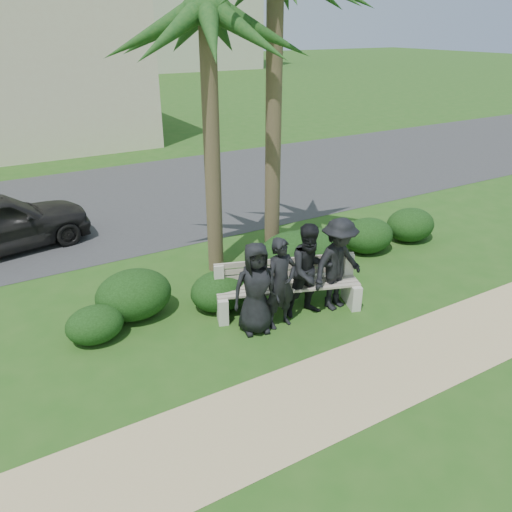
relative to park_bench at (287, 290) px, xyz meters
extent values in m
plane|color=#235016|center=(-0.27, -0.42, -0.41)|extent=(160.00, 160.00, 0.00)
cube|color=tan|center=(-0.27, -2.22, -0.41)|extent=(30.00, 1.60, 0.01)
cube|color=#2D2D30|center=(-0.27, 7.58, -0.41)|extent=(160.00, 8.00, 0.01)
cube|color=beige|center=(-1.27, 17.58, 3.09)|extent=(8.00, 8.00, 7.00)
cube|color=gray|center=(0.00, -0.04, 0.08)|extent=(2.65, 1.41, 0.04)
cube|color=gray|center=(0.00, 0.22, 0.35)|extent=(2.48, 0.88, 0.30)
cube|color=beige|center=(-1.21, -0.04, -0.17)|extent=(0.36, 0.62, 0.48)
cube|color=beige|center=(1.21, -0.04, -0.17)|extent=(0.36, 0.62, 0.48)
imported|color=black|center=(-0.82, -0.31, 0.40)|extent=(0.89, 0.69, 1.62)
imported|color=black|center=(-0.38, -0.37, 0.40)|extent=(0.62, 0.43, 1.63)
imported|color=black|center=(0.26, -0.31, 0.45)|extent=(0.91, 0.75, 1.72)
imported|color=black|center=(0.83, -0.37, 0.46)|extent=(1.21, 0.82, 1.74)
ellipsoid|color=black|center=(-3.26, 0.78, -0.10)|extent=(0.94, 0.78, 0.61)
ellipsoid|color=black|center=(-2.45, 1.21, 0.03)|extent=(1.35, 1.11, 0.88)
ellipsoid|color=black|center=(-1.01, 0.69, -0.05)|extent=(1.10, 0.91, 0.72)
ellipsoid|color=black|center=(0.79, 0.94, 0.11)|extent=(1.59, 1.31, 1.03)
ellipsoid|color=black|center=(1.21, 0.94, 0.10)|extent=(1.56, 1.29, 1.02)
ellipsoid|color=black|center=(3.04, 1.26, -0.01)|extent=(1.22, 1.00, 0.79)
ellipsoid|color=black|center=(4.38, 1.26, -0.01)|extent=(1.22, 1.00, 0.79)
cylinder|color=brown|center=(-0.38, 2.15, 2.08)|extent=(0.32, 0.32, 4.98)
cylinder|color=brown|center=(0.93, 2.03, 2.47)|extent=(0.32, 0.32, 5.76)
camera|label=1|loc=(-4.44, -6.55, 4.37)|focal=35.00mm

